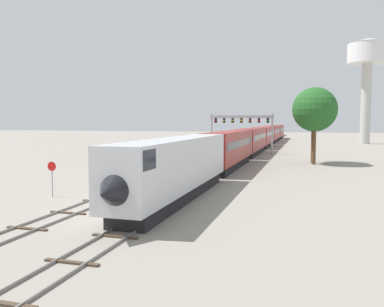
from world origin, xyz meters
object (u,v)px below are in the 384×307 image
at_px(water_tower, 367,60).
at_px(trackside_tree_left, 315,110).
at_px(trackside_tree_mid, 314,107).
at_px(signal_gantry, 241,124).
at_px(passenger_train, 259,138).
at_px(stop_sign, 52,174).

relative_size(water_tower, trackside_tree_left, 2.58).
bearing_deg(trackside_tree_mid, signal_gantry, 133.63).
relative_size(signal_gantry, trackside_tree_left, 1.11).
bearing_deg(trackside_tree_left, passenger_train, 112.27).
height_order(water_tower, trackside_tree_left, water_tower).
distance_m(passenger_train, trackside_tree_left, 28.48).
height_order(water_tower, stop_sign, water_tower).
bearing_deg(trackside_tree_left, signal_gantry, 129.48).
relative_size(passenger_train, signal_gantry, 10.92).
distance_m(signal_gantry, trackside_tree_mid, 18.69).
distance_m(water_tower, stop_sign, 97.24).
height_order(stop_sign, trackside_tree_left, trackside_tree_left).
distance_m(stop_sign, trackside_tree_left, 37.93).
relative_size(signal_gantry, stop_sign, 4.20).
bearing_deg(passenger_train, trackside_tree_mid, -66.05).
distance_m(passenger_train, trackside_tree_mid, 26.52).
xyz_separation_m(signal_gantry, trackside_tree_mid, (12.78, -13.40, 2.55)).
xyz_separation_m(water_tower, trackside_tree_left, (-14.11, -57.19, -14.62)).
height_order(passenger_train, stop_sign, passenger_train).
relative_size(passenger_train, trackside_tree_left, 12.13).
distance_m(signal_gantry, trackside_tree_left, 20.35).
xyz_separation_m(passenger_train, trackside_tree_left, (10.62, -25.93, 5.12)).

